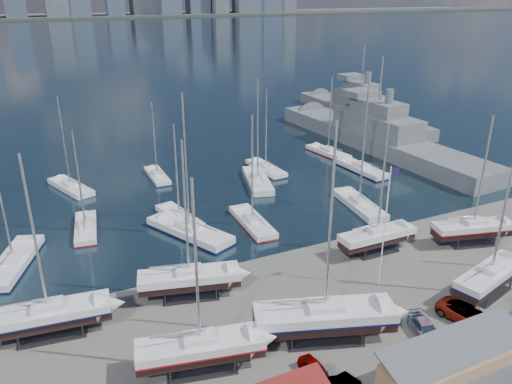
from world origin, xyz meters
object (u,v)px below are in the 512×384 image
naval_ship_west (359,112)px  flagpole (386,218)px  naval_ship_east (375,138)px  car_a (316,372)px  sailboat_cradle_0 (49,315)px

naval_ship_west → flagpole: 71.40m
naval_ship_east → flagpole: (-29.61, -38.84, 5.62)m
car_a → flagpole: size_ratio=0.30×
naval_ship_west → car_a: 85.92m
naval_ship_east → flagpole: bearing=139.9°
naval_ship_east → flagpole: size_ratio=4.19×
naval_ship_east → flagpole: naval_ship_east is taller
naval_ship_west → flagpole: size_ratio=3.56×
naval_ship_west → car_a: bearing=144.0°
sailboat_cradle_0 → naval_ship_west: size_ratio=0.37×
car_a → naval_ship_west: bearing=51.0°
car_a → flagpole: bearing=33.4°
sailboat_cradle_0 → naval_ship_east: bearing=35.3°
naval_ship_east → naval_ship_west: naval_ship_east is taller
naval_ship_west → sailboat_cradle_0: bearing=129.1°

